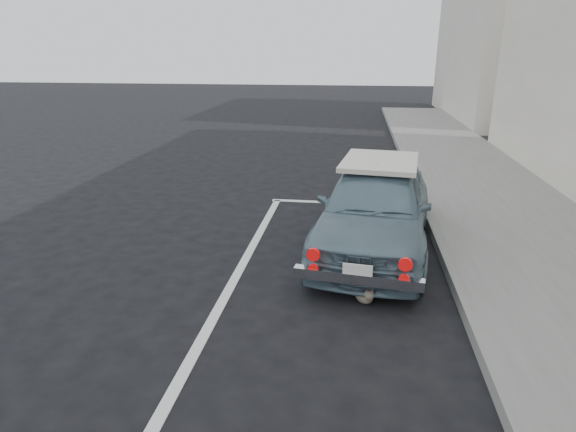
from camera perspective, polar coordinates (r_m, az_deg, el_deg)
name	(u,v)px	position (r m, az deg, el deg)	size (l,w,h in m)	color
building_far	(502,19)	(23.17, 24.04, 20.50)	(3.50, 10.00, 8.00)	beige
pline_front	(349,203)	(9.33, 7.27, 1.52)	(3.00, 0.12, 0.01)	silver
pline_side	(234,280)	(6.25, -6.41, -7.53)	(0.12, 7.00, 0.01)	silver
retro_coupe	(375,206)	(7.08, 10.31, 1.20)	(2.01, 3.97, 1.30)	slate
cat	(365,294)	(5.72, 9.06, -9.14)	(0.30, 0.42, 0.24)	#6A5E51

